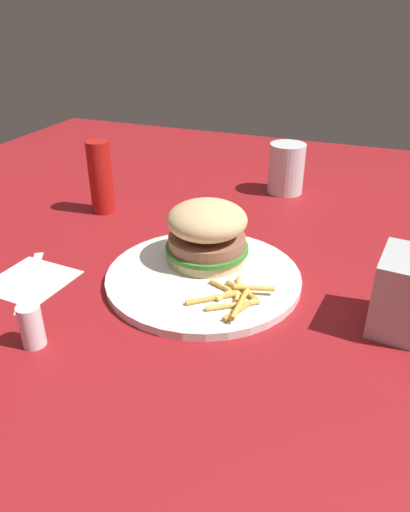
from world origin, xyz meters
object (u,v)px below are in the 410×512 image
fork (30,279)px  drink_glass (286,172)px  sandwich (207,232)px  ketchup_bottle (101,177)px  plate (205,277)px  fries_pile (234,296)px  salt_shaker (31,326)px  napkin (31,280)px  napkin_dispenser (401,292)px

fork → drink_glass: size_ratio=1.53×
sandwich → fork: sandwich is taller
drink_glass → ketchup_bottle: ketchup_bottle is taller
plate → ketchup_bottle: size_ratio=2.07×
plate → fries_pile: 0.08m
fork → drink_glass: bearing=151.7°
plate → fork: 0.26m
sandwich → salt_shaker: 0.28m
drink_glass → napkin: bearing=-28.4°
napkin → napkin_dispenser: 0.51m
plate → salt_shaker: bearing=-33.5°
drink_glass → napkin_dispenser: bearing=29.8°
fries_pile → napkin: fries_pile is taller
ketchup_bottle → fries_pile: bearing=57.1°
plate → napkin_dispenser: 0.27m
plate → fries_pile: (0.05, 0.06, 0.01)m
napkin → ketchup_bottle: (-0.26, -0.04, 0.07)m
drink_glass → napkin_dispenser: drink_glass is taller
drink_glass → plate: bearing=-3.9°
plate → fries_pile: bearing=51.7°
fork → salt_shaker: salt_shaker is taller
plate → napkin: 0.26m
sandwich → ketchup_bottle: ketchup_bottle is taller
drink_glass → ketchup_bottle: bearing=-53.0°
plate → napkin_dispenser: (0.01, 0.26, 0.04)m
napkin → fork: size_ratio=0.70×
fries_pile → ketchup_bottle: (-0.22, -0.34, 0.05)m
drink_glass → fries_pile: bearing=4.3°
drink_glass → napkin_dispenser: 0.48m
drink_glass → fork: bearing=-28.3°
plate → ketchup_bottle: 0.33m
plate → napkin: plate is taller
napkin → napkin_dispenser: napkin_dispenser is taller
plate → drink_glass: bearing=176.1°
napkin → fries_pile: bearing=98.5°
plate → salt_shaker: (0.21, -0.14, 0.02)m
fries_pile → ketchup_bottle: size_ratio=0.77×
fork → napkin_dispenser: 0.51m
sandwich → ketchup_bottle: (-0.13, -0.26, 0.01)m
ketchup_bottle → salt_shaker: ketchup_bottle is taller
ketchup_bottle → plate: bearing=58.4°
fries_pile → drink_glass: size_ratio=1.03×
fries_pile → drink_glass: 0.45m
sandwich → drink_glass: sandwich is taller
plate → fork: size_ratio=1.81×
salt_shaker → sandwich: bearing=153.7°
fries_pile → drink_glass: drink_glass is taller
sandwich → fries_pile: 0.13m
fries_pile → napkin: bearing=-81.5°
napkin → salt_shaker: 0.16m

